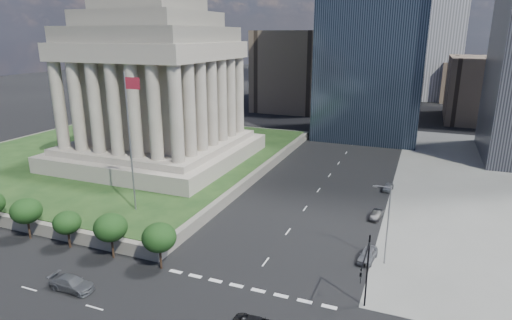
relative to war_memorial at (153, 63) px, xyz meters
The scene contains 15 objects.
ground 65.71m from the war_memorial, 56.82° to the left, with size 500.00×500.00×0.00m, color black.
plaza_terrace 23.35m from the war_memorial, 169.70° to the left, with size 66.00×70.00×1.80m, color #5E5951.
plaza_lawn 22.52m from the war_memorial, 169.70° to the left, with size 64.00×68.00×0.10m, color #183314.
war_memorial is the anchor object (origin of this frame).
flagpole 28.16m from the war_memorial, 63.11° to the right, with size 2.52×0.24×20.00m.
tree_row 38.69m from the war_memorial, 92.53° to the right, with size 53.00×4.00×6.00m, color black, non-canonical shape.
midrise_glass 59.82m from the war_memorial, 52.55° to the left, with size 26.00×26.00×60.00m, color black.
building_filler_ne 105.88m from the war_memorial, 51.17° to the left, with size 20.00×30.00×20.00m, color brown.
building_filler_nw 82.43m from the war_memorial, 87.21° to the left, with size 24.00×30.00×28.00m, color brown.
traffic_signal_ne 60.00m from the war_memorial, 36.42° to the right, with size 0.30×5.74×8.00m.
street_lamp_north 54.92m from the war_memorial, 25.92° to the right, with size 2.13×0.22×10.00m.
suv_grey 49.07m from the war_memorial, 68.22° to the right, with size 2.12×5.21×1.51m, color #4D4F53.
parked_sedan_near 54.99m from the war_memorial, 26.78° to the right, with size 1.76×4.38×1.49m, color gray.
parked_sedan_mid 50.56m from the war_memorial, 12.28° to the right, with size 1.32×3.77×1.24m, color black.
parked_sedan_far 50.13m from the war_memorial, ahead, with size 1.46×3.63×1.24m, color slate.
Camera 1 is at (16.19, -23.68, 26.72)m, focal length 30.00 mm.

